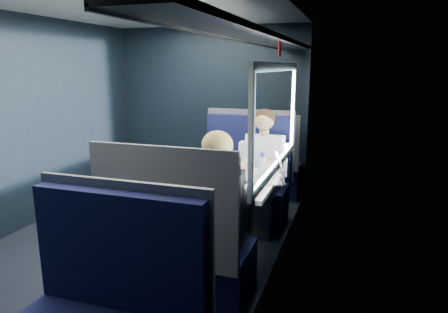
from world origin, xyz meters
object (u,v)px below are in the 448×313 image
(table, at_px, (238,188))
(seat_bay_far, at_px, (180,252))
(seat_row_front, at_px, (262,167))
(man, at_px, (262,165))
(woman, at_px, (220,208))
(bottle_small, at_px, (263,166))
(seat_bay_near, at_px, (243,185))
(laptop, at_px, (273,174))
(cup, at_px, (277,166))

(table, relative_size, seat_bay_far, 0.79)
(seat_row_front, xyz_separation_m, man, (0.25, -1.10, 0.31))
(table, xyz_separation_m, woman, (0.07, -0.71, 0.06))
(seat_row_front, relative_size, bottle_small, 4.94)
(table, height_order, bottle_small, bottle_small)
(seat_bay_near, height_order, laptop, seat_bay_near)
(seat_bay_near, relative_size, man, 0.95)
(table, height_order, cup, cup)
(laptop, bearing_deg, seat_bay_far, -118.00)
(seat_bay_far, relative_size, cup, 13.63)
(seat_bay_near, relative_size, seat_bay_far, 1.00)
(man, relative_size, laptop, 3.44)
(laptop, height_order, bottle_small, laptop)
(seat_bay_far, height_order, bottle_small, seat_bay_far)
(seat_row_front, height_order, man, man)
(man, distance_m, cup, 0.34)
(table, height_order, seat_bay_far, seat_bay_far)
(table, height_order, woman, woman)
(man, height_order, laptop, man)
(laptop, bearing_deg, bottle_small, 135.02)
(seat_row_front, relative_size, man, 0.88)
(table, height_order, seat_row_front, seat_row_front)
(seat_bay_far, bearing_deg, woman, 33.82)
(seat_row_front, bearing_deg, seat_bay_near, -90.82)
(seat_row_front, distance_m, laptop, 1.85)
(seat_bay_far, height_order, laptop, seat_bay_far)
(seat_bay_far, distance_m, seat_row_front, 2.67)
(seat_row_front, bearing_deg, cup, -71.46)
(table, bearing_deg, laptop, 9.98)
(seat_bay_near, height_order, cup, seat_bay_near)
(table, distance_m, seat_bay_far, 0.93)
(laptop, bearing_deg, table, -170.02)
(cup, bearing_deg, man, 128.13)
(bottle_small, distance_m, cup, 0.28)
(laptop, height_order, cup, laptop)
(seat_row_front, height_order, cup, seat_row_front)
(seat_bay_near, height_order, woman, woman)
(seat_bay_far, relative_size, laptop, 3.28)
(table, bearing_deg, seat_bay_near, 102.71)
(seat_row_front, relative_size, laptop, 3.02)
(seat_bay_near, height_order, seat_bay_far, same)
(table, bearing_deg, bottle_small, 44.14)
(woman, relative_size, bottle_small, 5.63)
(laptop, bearing_deg, seat_row_front, 105.85)
(seat_row_front, bearing_deg, bottle_small, -77.15)
(seat_bay_near, height_order, man, man)
(man, xyz_separation_m, bottle_small, (0.12, -0.52, 0.13))
(seat_bay_near, xyz_separation_m, woman, (0.26, -1.58, 0.31))
(man, xyz_separation_m, woman, (0.00, -1.41, 0.01))
(seat_bay_far, bearing_deg, laptop, 62.00)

